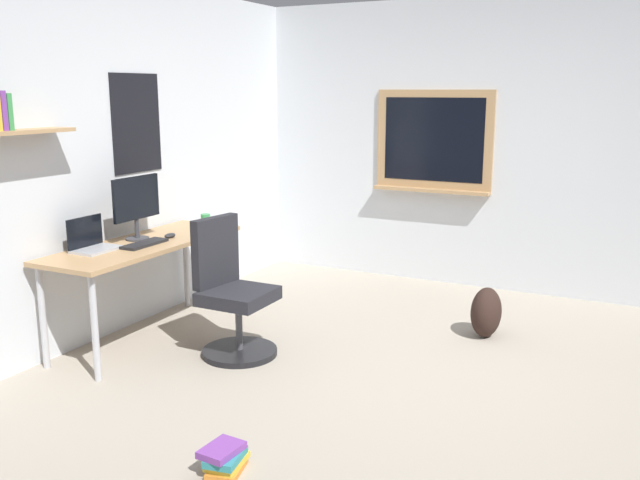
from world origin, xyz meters
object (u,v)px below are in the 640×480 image
(laptop, at_px, (92,242))
(backpack, at_px, (486,312))
(computer_mouse, at_px, (170,235))
(desk, at_px, (145,252))
(coffee_mug, at_px, (206,220))
(book_stack_on_floor, at_px, (225,459))
(office_chair, at_px, (231,297))
(keyboard, at_px, (145,244))
(monitor_primary, at_px, (136,203))

(laptop, xyz_separation_m, backpack, (1.52, -2.35, -0.59))
(laptop, height_order, computer_mouse, laptop)
(desk, distance_m, laptop, 0.41)
(coffee_mug, bearing_deg, book_stack_on_floor, -142.33)
(desk, bearing_deg, book_stack_on_floor, -129.29)
(laptop, bearing_deg, coffee_mug, -8.55)
(office_chair, xyz_separation_m, keyboard, (-0.11, 0.65, 0.33))
(keyboard, distance_m, computer_mouse, 0.28)
(keyboard, bearing_deg, coffee_mug, 3.61)
(keyboard, xyz_separation_m, coffee_mug, (0.79, 0.05, 0.04))
(book_stack_on_floor, bearing_deg, computer_mouse, 45.22)
(monitor_primary, bearing_deg, laptop, 173.22)
(coffee_mug, bearing_deg, keyboard, -176.39)
(keyboard, height_order, book_stack_on_floor, keyboard)
(monitor_primary, distance_m, coffee_mug, 0.72)
(computer_mouse, height_order, book_stack_on_floor, computer_mouse)
(office_chair, relative_size, coffee_mug, 10.33)
(laptop, distance_m, backpack, 2.86)
(desk, distance_m, computer_mouse, 0.23)
(laptop, distance_m, computer_mouse, 0.60)
(desk, bearing_deg, computer_mouse, -19.83)
(desk, xyz_separation_m, laptop, (-0.36, 0.14, 0.13))
(coffee_mug, distance_m, book_stack_on_floor, 2.60)
(keyboard, xyz_separation_m, book_stack_on_floor, (-1.19, -1.48, -0.67))
(office_chair, bearing_deg, backpack, -52.92)
(laptop, height_order, book_stack_on_floor, laptop)
(desk, relative_size, backpack, 4.34)
(desk, xyz_separation_m, coffee_mug, (0.71, -0.02, 0.12))
(desk, height_order, laptop, laptop)
(monitor_primary, xyz_separation_m, coffee_mug, (0.67, -0.11, -0.22))
(desk, bearing_deg, keyboard, -138.51)
(backpack, bearing_deg, coffee_mug, 101.43)
(monitor_primary, height_order, book_stack_on_floor, monitor_primary)
(monitor_primary, bearing_deg, computer_mouse, -45.92)
(computer_mouse, height_order, backpack, computer_mouse)
(desk, height_order, backpack, desk)
(desk, relative_size, monitor_primary, 3.50)
(keyboard, relative_size, backpack, 0.99)
(desk, xyz_separation_m, backpack, (1.15, -2.21, -0.47))
(keyboard, height_order, computer_mouse, computer_mouse)
(keyboard, distance_m, backpack, 2.53)
(monitor_primary, relative_size, backpack, 1.24)
(office_chair, height_order, book_stack_on_floor, office_chair)
(monitor_primary, bearing_deg, backpack, -64.22)
(laptop, relative_size, computer_mouse, 2.98)
(monitor_primary, distance_m, backpack, 2.69)
(computer_mouse, relative_size, backpack, 0.28)
(coffee_mug, xyz_separation_m, backpack, (0.44, -2.19, -0.59))
(laptop, relative_size, backpack, 0.83)
(laptop, relative_size, monitor_primary, 0.67)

